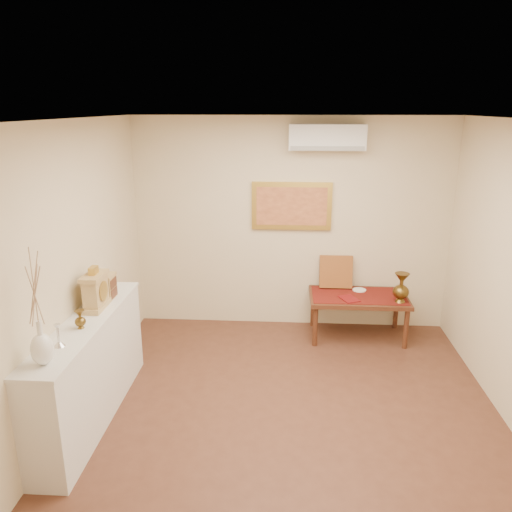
# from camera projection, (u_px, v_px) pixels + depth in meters

# --- Properties ---
(floor) EXTENTS (4.50, 4.50, 0.00)m
(floor) POSITION_uv_depth(u_px,v_px,m) (289.00, 424.00, 4.59)
(floor) COLOR brown
(floor) RESTS_ON ground
(ceiling) EXTENTS (4.50, 4.50, 0.00)m
(ceiling) POSITION_uv_depth(u_px,v_px,m) (296.00, 120.00, 3.81)
(ceiling) COLOR silver
(ceiling) RESTS_ON ground
(wall_back) EXTENTS (4.00, 0.02, 2.70)m
(wall_back) POSITION_uv_depth(u_px,v_px,m) (291.00, 225.00, 6.35)
(wall_back) COLOR beige
(wall_back) RESTS_ON ground
(wall_front) EXTENTS (4.00, 0.02, 2.70)m
(wall_front) POSITION_uv_depth(u_px,v_px,m) (294.00, 475.00, 2.05)
(wall_front) COLOR beige
(wall_front) RESTS_ON ground
(wall_left) EXTENTS (0.02, 4.50, 2.70)m
(wall_left) POSITION_uv_depth(u_px,v_px,m) (61.00, 281.00, 4.32)
(wall_left) COLOR beige
(wall_left) RESTS_ON ground
(white_vase) EXTENTS (0.17, 0.17, 0.88)m
(white_vase) POSITION_uv_depth(u_px,v_px,m) (37.00, 309.00, 3.55)
(white_vase) COLOR white
(white_vase) RESTS_ON display_ledge
(candlestick) EXTENTS (0.09, 0.09, 0.19)m
(candlestick) POSITION_uv_depth(u_px,v_px,m) (58.00, 335.00, 3.92)
(candlestick) COLOR silver
(candlestick) RESTS_ON display_ledge
(brass_urn_small) EXTENTS (0.09, 0.09, 0.21)m
(brass_urn_small) POSITION_uv_depth(u_px,v_px,m) (80.00, 317.00, 4.24)
(brass_urn_small) COLOR brown
(brass_urn_small) RESTS_ON display_ledge
(table_cloth) EXTENTS (1.14, 0.59, 0.01)m
(table_cloth) POSITION_uv_depth(u_px,v_px,m) (359.00, 295.00, 6.17)
(table_cloth) COLOR maroon
(table_cloth) RESTS_ON low_table
(brass_urn_tall) EXTENTS (0.19, 0.19, 0.44)m
(brass_urn_tall) POSITION_uv_depth(u_px,v_px,m) (401.00, 284.00, 5.90)
(brass_urn_tall) COLOR brown
(brass_urn_tall) RESTS_ON table_cloth
(plate) EXTENTS (0.17, 0.17, 0.01)m
(plate) POSITION_uv_depth(u_px,v_px,m) (359.00, 290.00, 6.33)
(plate) COLOR white
(plate) RESTS_ON table_cloth
(menu) EXTENTS (0.27, 0.30, 0.01)m
(menu) POSITION_uv_depth(u_px,v_px,m) (349.00, 299.00, 6.04)
(menu) COLOR #650D0F
(menu) RESTS_ON table_cloth
(cushion) EXTENTS (0.41, 0.18, 0.43)m
(cushion) POSITION_uv_depth(u_px,v_px,m) (336.00, 272.00, 6.39)
(cushion) COLOR maroon
(cushion) RESTS_ON table_cloth
(display_ledge) EXTENTS (0.37, 2.02, 0.98)m
(display_ledge) POSITION_uv_depth(u_px,v_px,m) (90.00, 370.00, 4.56)
(display_ledge) COLOR silver
(display_ledge) RESTS_ON floor
(mantel_clock) EXTENTS (0.17, 0.36, 0.41)m
(mantel_clock) POSITION_uv_depth(u_px,v_px,m) (96.00, 291.00, 4.64)
(mantel_clock) COLOR tan
(mantel_clock) RESTS_ON display_ledge
(wooden_chest) EXTENTS (0.16, 0.21, 0.24)m
(wooden_chest) POSITION_uv_depth(u_px,v_px,m) (106.00, 286.00, 4.91)
(wooden_chest) COLOR tan
(wooden_chest) RESTS_ON display_ledge
(low_table) EXTENTS (1.20, 0.70, 0.55)m
(low_table) POSITION_uv_depth(u_px,v_px,m) (358.00, 301.00, 6.19)
(low_table) COLOR #512818
(low_table) RESTS_ON floor
(painting) EXTENTS (1.00, 0.06, 0.60)m
(painting) POSITION_uv_depth(u_px,v_px,m) (292.00, 206.00, 6.25)
(painting) COLOR gold
(painting) RESTS_ON wall_back
(ac_unit) EXTENTS (0.90, 0.25, 0.30)m
(ac_unit) POSITION_uv_depth(u_px,v_px,m) (327.00, 137.00, 5.88)
(ac_unit) COLOR silver
(ac_unit) RESTS_ON wall_back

